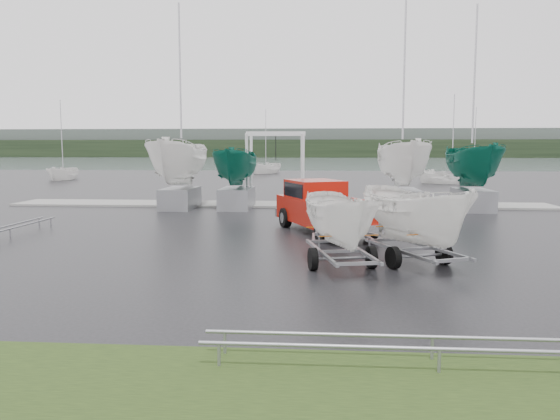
{
  "coord_description": "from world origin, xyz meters",
  "views": [
    {
      "loc": [
        2.28,
        -17.43,
        3.21
      ],
      "look_at": [
        0.96,
        0.19,
        1.2
      ],
      "focal_mm": 35.0,
      "sensor_mm": 36.0,
      "label": 1
    }
  ],
  "objects_px": {
    "pickup_truck": "(322,205)",
    "boat_hoist": "(276,158)",
    "trailer_parked": "(341,174)",
    "trailer_hitched": "(418,165)"
  },
  "relations": [
    {
      "from": "pickup_truck",
      "to": "boat_hoist",
      "type": "bearing_deg",
      "value": 81.75
    },
    {
      "from": "trailer_parked",
      "to": "boat_hoist",
      "type": "xyz_separation_m",
      "value": [
        -3.06,
        15.9,
        0.15
      ]
    },
    {
      "from": "trailer_hitched",
      "to": "trailer_parked",
      "type": "height_order",
      "value": "trailer_hitched"
    },
    {
      "from": "pickup_truck",
      "to": "boat_hoist",
      "type": "distance_m",
      "value": 10.0
    },
    {
      "from": "trailer_hitched",
      "to": "trailer_parked",
      "type": "bearing_deg",
      "value": 169.61
    },
    {
      "from": "pickup_truck",
      "to": "trailer_parked",
      "type": "distance_m",
      "value": 6.57
    },
    {
      "from": "trailer_hitched",
      "to": "boat_hoist",
      "type": "bearing_deg",
      "value": 85.01
    },
    {
      "from": "trailer_parked",
      "to": "boat_hoist",
      "type": "relative_size",
      "value": 1.12
    },
    {
      "from": "boat_hoist",
      "to": "pickup_truck",
      "type": "bearing_deg",
      "value": -74.89
    },
    {
      "from": "trailer_hitched",
      "to": "trailer_parked",
      "type": "relative_size",
      "value": 1.1
    }
  ]
}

